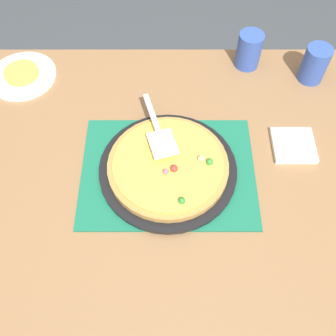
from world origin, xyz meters
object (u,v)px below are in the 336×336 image
object	(u,v)px
plate_near_left	(22,76)
napkin_stack	(293,145)
pizza_pan	(168,169)
pizza	(168,165)
pizza_server	(158,130)
served_slice_left	(21,73)
cup_near	(249,50)
cup_corner	(314,64)

from	to	relation	value
plate_near_left	napkin_stack	size ratio (longest dim) A/B	1.83
pizza_pan	pizza	distance (m)	0.02
pizza	plate_near_left	world-z (taller)	pizza
pizza_server	napkin_stack	distance (m)	0.40
pizza_server	napkin_stack	xyz separation A→B (m)	(0.39, -0.01, -0.06)
served_slice_left	pizza_server	xyz separation A→B (m)	(0.45, -0.27, 0.05)
cup_near	pizza_pan	bearing A→B (deg)	-121.57
pizza_server	plate_near_left	bearing A→B (deg)	148.69
cup_near	napkin_stack	xyz separation A→B (m)	(0.10, -0.34, -0.05)
served_slice_left	pizza_pan	bearing A→B (deg)	-37.56
pizza	napkin_stack	xyz separation A→B (m)	(0.36, 0.09, -0.02)
pizza_server	cup_corner	bearing A→B (deg)	28.75
cup_near	napkin_stack	distance (m)	0.36
plate_near_left	pizza_server	size ratio (longest dim) A/B	0.95
cup_near	pizza	bearing A→B (deg)	-121.52
cup_corner	napkin_stack	world-z (taller)	cup_corner
cup_corner	pizza_server	distance (m)	0.56
plate_near_left	napkin_stack	bearing A→B (deg)	-18.56
pizza	pizza_server	bearing A→B (deg)	106.83
plate_near_left	served_slice_left	distance (m)	0.01
served_slice_left	pizza_server	world-z (taller)	pizza_server
pizza	cup_near	bearing A→B (deg)	58.48
served_slice_left	cup_corner	xyz separation A→B (m)	(0.94, -0.00, 0.04)
plate_near_left	cup_corner	bearing A→B (deg)	-0.27
plate_near_left	napkin_stack	world-z (taller)	napkin_stack
plate_near_left	cup_near	distance (m)	0.75
served_slice_left	cup_near	size ratio (longest dim) A/B	0.92
plate_near_left	cup_corner	xyz separation A→B (m)	(0.94, -0.00, 0.06)
served_slice_left	cup_near	world-z (taller)	cup_near
pizza	pizza_server	size ratio (longest dim) A/B	1.42
pizza_pan	served_slice_left	xyz separation A→B (m)	(-0.48, 0.37, 0.01)
plate_near_left	cup_near	xyz separation A→B (m)	(0.74, 0.06, 0.06)
napkin_stack	pizza_pan	bearing A→B (deg)	-166.76
pizza	cup_near	size ratio (longest dim) A/B	2.75
served_slice_left	napkin_stack	size ratio (longest dim) A/B	0.92
pizza_pan	pizza	bearing A→B (deg)	-3.84
pizza_pan	plate_near_left	size ratio (longest dim) A/B	1.73
plate_near_left	pizza_pan	bearing A→B (deg)	-37.56
cup_near	pizza_server	xyz separation A→B (m)	(-0.29, -0.33, 0.01)
cup_near	cup_corner	bearing A→B (deg)	-17.88
pizza_server	napkin_stack	bearing A→B (deg)	-1.24
plate_near_left	cup_corner	world-z (taller)	cup_corner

